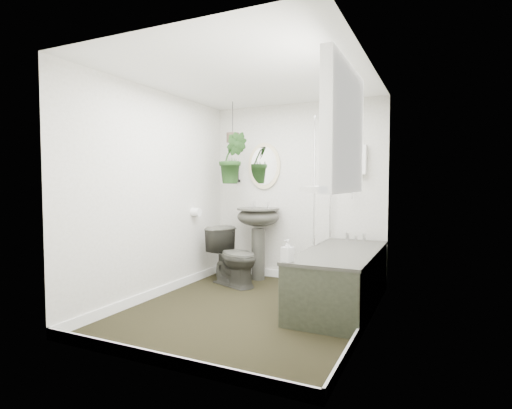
% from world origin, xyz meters
% --- Properties ---
extents(floor, '(2.30, 2.80, 0.02)m').
position_xyz_m(floor, '(0.00, 0.00, -0.01)').
color(floor, black).
rests_on(floor, ground).
extents(ceiling, '(2.30, 2.80, 0.02)m').
position_xyz_m(ceiling, '(0.00, 0.00, 2.31)').
color(ceiling, white).
rests_on(ceiling, ground).
extents(wall_back, '(2.30, 0.02, 2.30)m').
position_xyz_m(wall_back, '(0.00, 1.41, 1.15)').
color(wall_back, silver).
rests_on(wall_back, ground).
extents(wall_front, '(2.30, 0.02, 2.30)m').
position_xyz_m(wall_front, '(0.00, -1.41, 1.15)').
color(wall_front, silver).
rests_on(wall_front, ground).
extents(wall_left, '(0.02, 2.80, 2.30)m').
position_xyz_m(wall_left, '(-1.16, 0.00, 1.15)').
color(wall_left, silver).
rests_on(wall_left, ground).
extents(wall_right, '(0.02, 2.80, 2.30)m').
position_xyz_m(wall_right, '(1.16, 0.00, 1.15)').
color(wall_right, silver).
rests_on(wall_right, ground).
extents(skirting, '(2.30, 2.80, 0.10)m').
position_xyz_m(skirting, '(0.00, 0.00, 0.05)').
color(skirting, white).
rests_on(skirting, floor).
extents(bathtub, '(0.72, 1.72, 0.58)m').
position_xyz_m(bathtub, '(0.80, 0.50, 0.29)').
color(bathtub, '#35342E').
rests_on(bathtub, floor).
extents(bath_screen, '(0.04, 0.72, 1.40)m').
position_xyz_m(bath_screen, '(0.47, 0.99, 1.28)').
color(bath_screen, silver).
rests_on(bath_screen, bathtub).
extents(shower_box, '(0.20, 0.10, 0.35)m').
position_xyz_m(shower_box, '(0.80, 1.34, 1.55)').
color(shower_box, white).
rests_on(shower_box, wall_back).
extents(oval_mirror, '(0.46, 0.03, 0.62)m').
position_xyz_m(oval_mirror, '(-0.45, 1.37, 1.50)').
color(oval_mirror, beige).
rests_on(oval_mirror, wall_back).
extents(wall_sconce, '(0.04, 0.04, 0.22)m').
position_xyz_m(wall_sconce, '(-0.85, 1.36, 1.40)').
color(wall_sconce, black).
rests_on(wall_sconce, wall_back).
extents(toilet_roll_holder, '(0.11, 0.11, 0.11)m').
position_xyz_m(toilet_roll_holder, '(-1.10, 0.70, 0.90)').
color(toilet_roll_holder, white).
rests_on(toilet_roll_holder, wall_left).
extents(window_recess, '(0.08, 1.00, 0.90)m').
position_xyz_m(window_recess, '(1.09, -0.70, 1.65)').
color(window_recess, white).
rests_on(window_recess, wall_right).
extents(window_sill, '(0.18, 1.00, 0.04)m').
position_xyz_m(window_sill, '(1.02, -0.70, 1.23)').
color(window_sill, white).
rests_on(window_sill, wall_right).
extents(window_blinds, '(0.01, 0.86, 0.76)m').
position_xyz_m(window_blinds, '(1.04, -0.70, 1.65)').
color(window_blinds, white).
rests_on(window_blinds, wall_right).
extents(toilet, '(0.80, 0.64, 0.72)m').
position_xyz_m(toilet, '(-0.60, 0.78, 0.36)').
color(toilet, '#35342E').
rests_on(toilet, floor).
extents(pedestal_sink, '(0.62, 0.55, 0.95)m').
position_xyz_m(pedestal_sink, '(-0.45, 1.18, 0.48)').
color(pedestal_sink, '#35342E').
rests_on(pedestal_sink, floor).
extents(sill_plant, '(0.24, 0.21, 0.25)m').
position_xyz_m(sill_plant, '(1.01, -0.62, 1.38)').
color(sill_plant, black).
rests_on(sill_plant, window_sill).
extents(hanging_plant, '(0.44, 0.41, 0.65)m').
position_xyz_m(hanging_plant, '(-0.70, 0.95, 1.58)').
color(hanging_plant, black).
rests_on(hanging_plant, ceiling).
extents(soap_bottle, '(0.11, 0.11, 0.19)m').
position_xyz_m(soap_bottle, '(0.51, -0.29, 0.68)').
color(soap_bottle, '#322A2B').
rests_on(soap_bottle, bathtub).
extents(hanging_pot, '(0.16, 0.16, 0.12)m').
position_xyz_m(hanging_pot, '(-0.70, 0.95, 1.85)').
color(hanging_pot, '#372A21').
rests_on(hanging_pot, ceiling).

